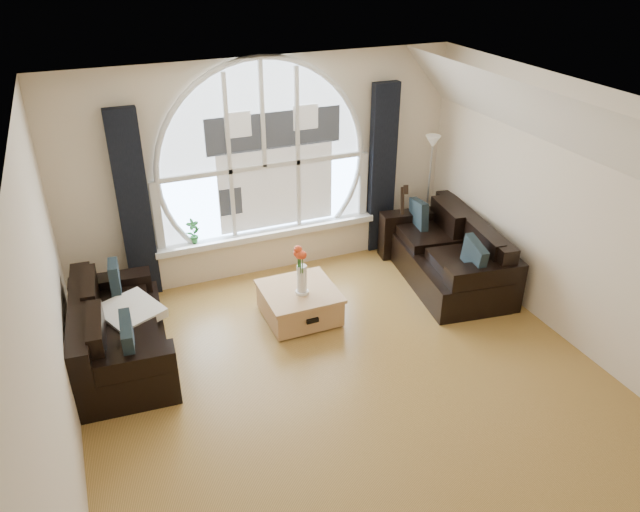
{
  "coord_description": "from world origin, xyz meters",
  "views": [
    {
      "loc": [
        -2.05,
        -4.1,
        3.98
      ],
      "look_at": [
        0.0,
        0.9,
        1.05
      ],
      "focal_mm": 34.12,
      "sensor_mm": 36.0,
      "label": 1
    }
  ],
  "objects": [
    {
      "name": "coffee_chest",
      "position": [
        -0.04,
        1.42,
        0.2
      ],
      "size": [
        0.83,
        0.83,
        0.41
      ],
      "primitive_type": "cube",
      "rotation": [
        0.0,
        0.0,
        0.0
      ],
      "color": "tan",
      "rests_on": "ground"
    },
    {
      "name": "sofa_right",
      "position": [
        1.94,
        1.49,
        0.4
      ],
      "size": [
        1.16,
        1.95,
        0.82
      ],
      "primitive_type": "cube",
      "rotation": [
        0.0,
        0.0,
        -0.14
      ],
      "color": "black",
      "rests_on": "ground"
    },
    {
      "name": "curtain_left",
      "position": [
        -1.6,
        2.63,
        1.15
      ],
      "size": [
        0.35,
        0.12,
        2.3
      ],
      "primitive_type": "cube",
      "color": "black",
      "rests_on": "ground"
    },
    {
      "name": "wall_back",
      "position": [
        0.0,
        2.75,
        1.35
      ],
      "size": [
        5.0,
        0.01,
        2.7
      ],
      "primitive_type": "cube",
      "color": "beige",
      "rests_on": "ground"
    },
    {
      "name": "neighbor_house",
      "position": [
        0.15,
        2.71,
        1.5
      ],
      "size": [
        1.7,
        0.02,
        1.5
      ],
      "primitive_type": "cube",
      "color": "silver",
      "rests_on": "wall_back"
    },
    {
      "name": "wall_left",
      "position": [
        -2.5,
        0.0,
        1.35
      ],
      "size": [
        0.01,
        5.5,
        2.7
      ],
      "primitive_type": "cube",
      "color": "beige",
      "rests_on": "ground"
    },
    {
      "name": "potted_plant",
      "position": [
        -0.96,
        2.65,
        0.71
      ],
      "size": [
        0.19,
        0.16,
        0.32
      ],
      "primitive_type": "imported",
      "rotation": [
        0.0,
        0.0,
        0.3
      ],
      "color": "#1E6023",
      "rests_on": "window_sill"
    },
    {
      "name": "window_frame",
      "position": [
        0.0,
        2.69,
        1.62
      ],
      "size": [
        2.76,
        0.08,
        2.15
      ],
      "primitive_type": "cube",
      "color": "white",
      "rests_on": "wall_back"
    },
    {
      "name": "guitar",
      "position": [
        1.74,
        2.34,
        0.53
      ],
      "size": [
        0.41,
        0.33,
        1.06
      ],
      "primitive_type": "cube",
      "rotation": [
        0.0,
        0.0,
        -0.29
      ],
      "color": "olive",
      "rests_on": "ground"
    },
    {
      "name": "throw_blanket",
      "position": [
        -1.88,
        1.46,
        0.5
      ],
      "size": [
        0.74,
        0.74,
        0.1
      ],
      "primitive_type": "cube",
      "rotation": [
        0.0,
        0.0,
        0.45
      ],
      "color": "silver",
      "rests_on": "sofa_left"
    },
    {
      "name": "vase_flowers",
      "position": [
        -0.04,
        1.34,
        0.76
      ],
      "size": [
        0.24,
        0.24,
        0.7
      ],
      "primitive_type": "cube",
      "color": "white",
      "rests_on": "coffee_chest"
    },
    {
      "name": "arched_window",
      "position": [
        0.0,
        2.72,
        1.62
      ],
      "size": [
        2.6,
        0.06,
        2.15
      ],
      "primitive_type": "cube",
      "color": "silver",
      "rests_on": "wall_back"
    },
    {
      "name": "wall_right",
      "position": [
        2.5,
        0.0,
        1.35
      ],
      "size": [
        0.01,
        5.5,
        2.7
      ],
      "primitive_type": "cube",
      "color": "beige",
      "rests_on": "ground"
    },
    {
      "name": "ground",
      "position": [
        0.0,
        0.0,
        0.0
      ],
      "size": [
        5.0,
        5.5,
        0.01
      ],
      "primitive_type": "cube",
      "color": "brown",
      "rests_on": "ground"
    },
    {
      "name": "ceiling",
      "position": [
        0.0,
        0.0,
        2.7
      ],
      "size": [
        5.0,
        5.5,
        0.01
      ],
      "primitive_type": "cube",
      "color": "silver",
      "rests_on": "ground"
    },
    {
      "name": "window_sill",
      "position": [
        0.0,
        2.65,
        0.51
      ],
      "size": [
        2.9,
        0.22,
        0.08
      ],
      "primitive_type": "cube",
      "color": "white",
      "rests_on": "wall_back"
    },
    {
      "name": "floor_lamp",
      "position": [
        2.22,
        2.44,
        0.8
      ],
      "size": [
        0.24,
        0.24,
        1.6
      ],
      "primitive_type": "cube",
      "color": "#B2B2B2",
      "rests_on": "ground"
    },
    {
      "name": "curtain_right",
      "position": [
        1.6,
        2.63,
        1.15
      ],
      "size": [
        0.35,
        0.12,
        2.3
      ],
      "primitive_type": "cube",
      "color": "black",
      "rests_on": "ground"
    },
    {
      "name": "sofa_left",
      "position": [
        -2.01,
        1.36,
        0.4
      ],
      "size": [
        0.99,
        1.8,
        0.77
      ],
      "primitive_type": "cube",
      "rotation": [
        0.0,
        0.0,
        -0.07
      ],
      "color": "black",
      "rests_on": "ground"
    },
    {
      "name": "attic_slope",
      "position": [
        2.2,
        0.0,
        2.35
      ],
      "size": [
        0.92,
        5.5,
        0.72
      ],
      "primitive_type": "cube",
      "color": "silver",
      "rests_on": "ground"
    }
  ]
}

